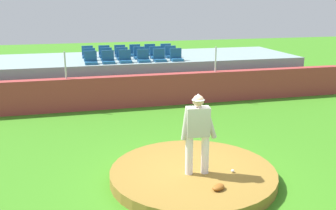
{
  "coord_description": "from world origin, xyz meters",
  "views": [
    {
      "loc": [
        -2.5,
        -7.56,
        3.91
      ],
      "look_at": [
        0.0,
        2.26,
        1.15
      ],
      "focal_mm": 41.15,
      "sensor_mm": 36.0,
      "label": 1
    }
  ],
  "objects_px": {
    "stadium_chair_4": "(159,57)",
    "stadium_chair_7": "(106,56)",
    "fielding_glove": "(218,187)",
    "stadium_chair_8": "(122,56)",
    "stadium_chair_0": "(91,60)",
    "stadium_chair_12": "(88,54)",
    "stadium_chair_10": "(156,55)",
    "stadium_chair_16": "(150,52)",
    "stadium_chair_3": "(143,58)",
    "stadium_chair_14": "(120,53)",
    "baseball": "(233,171)",
    "stadium_chair_17": "(166,51)",
    "stadium_chair_6": "(90,57)",
    "stadium_chair_9": "(139,55)",
    "pitcher": "(198,128)",
    "stadium_chair_15": "(135,52)",
    "stadium_chair_11": "(171,54)",
    "stadium_chair_1": "(108,59)",
    "stadium_chair_13": "(104,53)",
    "stadium_chair_5": "(176,57)"
  },
  "relations": [
    {
      "from": "stadium_chair_4",
      "to": "stadium_chair_7",
      "type": "bearing_deg",
      "value": -22.9
    },
    {
      "from": "fielding_glove",
      "to": "stadium_chair_8",
      "type": "relative_size",
      "value": 0.6
    },
    {
      "from": "stadium_chair_0",
      "to": "stadium_chair_12",
      "type": "bearing_deg",
      "value": -88.97
    },
    {
      "from": "stadium_chair_7",
      "to": "stadium_chair_10",
      "type": "bearing_deg",
      "value": -179.73
    },
    {
      "from": "stadium_chair_16",
      "to": "stadium_chair_3",
      "type": "bearing_deg",
      "value": 69.96
    },
    {
      "from": "stadium_chair_7",
      "to": "stadium_chair_8",
      "type": "height_order",
      "value": "same"
    },
    {
      "from": "stadium_chair_14",
      "to": "stadium_chair_10",
      "type": "bearing_deg",
      "value": 148.1
    },
    {
      "from": "baseball",
      "to": "stadium_chair_17",
      "type": "height_order",
      "value": "stadium_chair_17"
    },
    {
      "from": "stadium_chair_3",
      "to": "stadium_chair_6",
      "type": "relative_size",
      "value": 1.0
    },
    {
      "from": "stadium_chair_9",
      "to": "stadium_chair_16",
      "type": "height_order",
      "value": "same"
    },
    {
      "from": "pitcher",
      "to": "stadium_chair_15",
      "type": "bearing_deg",
      "value": 94.79
    },
    {
      "from": "stadium_chair_0",
      "to": "stadium_chair_8",
      "type": "distance_m",
      "value": 1.62
    },
    {
      "from": "stadium_chair_3",
      "to": "stadium_chair_12",
      "type": "bearing_deg",
      "value": -40.25
    },
    {
      "from": "stadium_chair_0",
      "to": "stadium_chair_11",
      "type": "height_order",
      "value": "same"
    },
    {
      "from": "stadium_chair_1",
      "to": "stadium_chair_0",
      "type": "bearing_deg",
      "value": 0.87
    },
    {
      "from": "stadium_chair_3",
      "to": "stadium_chair_9",
      "type": "height_order",
      "value": "same"
    },
    {
      "from": "stadium_chair_17",
      "to": "stadium_chair_8",
      "type": "bearing_deg",
      "value": 23.1
    },
    {
      "from": "stadium_chair_6",
      "to": "stadium_chair_10",
      "type": "xyz_separation_m",
      "value": [
        2.8,
        -0.02,
        0.0
      ]
    },
    {
      "from": "stadium_chair_9",
      "to": "stadium_chair_13",
      "type": "xyz_separation_m",
      "value": [
        -1.4,
        0.87,
        0.0
      ]
    },
    {
      "from": "stadium_chair_3",
      "to": "stadium_chair_7",
      "type": "bearing_deg",
      "value": -31.66
    },
    {
      "from": "stadium_chair_1",
      "to": "stadium_chair_5",
      "type": "bearing_deg",
      "value": 179.77
    },
    {
      "from": "stadium_chair_5",
      "to": "stadium_chair_15",
      "type": "xyz_separation_m",
      "value": [
        -1.4,
        1.84,
        0.0
      ]
    },
    {
      "from": "baseball",
      "to": "stadium_chair_1",
      "type": "bearing_deg",
      "value": 102.94
    },
    {
      "from": "stadium_chair_1",
      "to": "stadium_chair_3",
      "type": "height_order",
      "value": "same"
    },
    {
      "from": "stadium_chair_0",
      "to": "stadium_chair_6",
      "type": "relative_size",
      "value": 1.0
    },
    {
      "from": "stadium_chair_16",
      "to": "stadium_chair_17",
      "type": "height_order",
      "value": "same"
    },
    {
      "from": "stadium_chair_10",
      "to": "stadium_chair_15",
      "type": "relative_size",
      "value": 1.0
    },
    {
      "from": "stadium_chair_5",
      "to": "stadium_chair_7",
      "type": "distance_m",
      "value": 2.92
    },
    {
      "from": "stadium_chair_15",
      "to": "stadium_chair_11",
      "type": "bearing_deg",
      "value": 147.34
    },
    {
      "from": "stadium_chair_6",
      "to": "stadium_chair_4",
      "type": "bearing_deg",
      "value": 161.82
    },
    {
      "from": "stadium_chair_11",
      "to": "stadium_chair_17",
      "type": "relative_size",
      "value": 1.0
    },
    {
      "from": "fielding_glove",
      "to": "stadium_chair_16",
      "type": "relative_size",
      "value": 0.6
    },
    {
      "from": "baseball",
      "to": "stadium_chair_17",
      "type": "distance_m",
      "value": 10.0
    },
    {
      "from": "stadium_chair_5",
      "to": "stadium_chair_12",
      "type": "distance_m",
      "value": 3.95
    },
    {
      "from": "pitcher",
      "to": "stadium_chair_8",
      "type": "relative_size",
      "value": 3.59
    },
    {
      "from": "stadium_chair_0",
      "to": "stadium_chair_14",
      "type": "relative_size",
      "value": 1.0
    },
    {
      "from": "stadium_chair_3",
      "to": "stadium_chair_15",
      "type": "relative_size",
      "value": 1.0
    },
    {
      "from": "baseball",
      "to": "stadium_chair_0",
      "type": "distance_m",
      "value": 8.56
    },
    {
      "from": "stadium_chair_7",
      "to": "pitcher",
      "type": "bearing_deg",
      "value": 96.88
    },
    {
      "from": "stadium_chair_4",
      "to": "stadium_chair_5",
      "type": "relative_size",
      "value": 1.0
    },
    {
      "from": "stadium_chair_8",
      "to": "fielding_glove",
      "type": "bearing_deg",
      "value": 93.41
    },
    {
      "from": "stadium_chair_6",
      "to": "stadium_chair_13",
      "type": "distance_m",
      "value": 1.11
    },
    {
      "from": "stadium_chair_12",
      "to": "stadium_chair_15",
      "type": "bearing_deg",
      "value": -179.65
    },
    {
      "from": "baseball",
      "to": "fielding_glove",
      "type": "xyz_separation_m",
      "value": [
        -0.6,
        -0.67,
        0.02
      ]
    },
    {
      "from": "stadium_chair_4",
      "to": "stadium_chair_14",
      "type": "relative_size",
      "value": 1.0
    },
    {
      "from": "stadium_chair_11",
      "to": "stadium_chair_5",
      "type": "bearing_deg",
      "value": 89.35
    },
    {
      "from": "stadium_chair_3",
      "to": "stadium_chair_13",
      "type": "height_order",
      "value": "same"
    },
    {
      "from": "stadium_chair_3",
      "to": "stadium_chair_9",
      "type": "bearing_deg",
      "value": -89.92
    },
    {
      "from": "stadium_chair_4",
      "to": "stadium_chair_16",
      "type": "distance_m",
      "value": 1.81
    },
    {
      "from": "stadium_chair_0",
      "to": "stadium_chair_17",
      "type": "relative_size",
      "value": 1.0
    }
  ]
}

